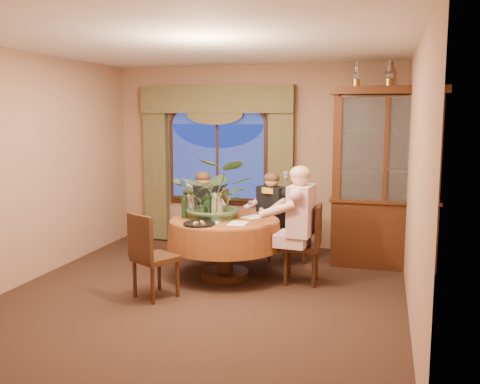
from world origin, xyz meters
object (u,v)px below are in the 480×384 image
(chair_right, at_px, (302,244))
(olive_bowl, at_px, (225,218))
(china_cabinet, at_px, (385,178))
(person_scarf, at_px, (272,217))
(centerpiece_plant, at_px, (217,167))
(chair_front_left, at_px, (156,256))
(wine_bottle_0, at_px, (191,203))
(person_back, at_px, (203,215))
(wine_bottle_3, at_px, (208,203))
(person_pink, at_px, (301,227))
(wine_bottle_1, at_px, (184,205))
(chair_back, at_px, (216,225))
(wine_bottle_2, at_px, (207,206))
(chair_back_right, at_px, (287,229))
(dining_table, at_px, (225,248))
(oil_lamp_right, at_px, (423,73))
(oil_lamp_left, at_px, (356,74))
(stoneware_vase, at_px, (217,205))
(oil_lamp_center, at_px, (389,73))

(chair_right, bearing_deg, olive_bowl, 92.61)
(china_cabinet, xyz_separation_m, person_scarf, (-1.49, -0.22, -0.57))
(centerpiece_plant, bearing_deg, chair_front_left, -111.38)
(wine_bottle_0, bearing_deg, person_back, 97.58)
(person_scarf, relative_size, olive_bowl, 7.85)
(chair_right, distance_m, centerpiece_plant, 1.43)
(wine_bottle_3, bearing_deg, person_pink, -12.35)
(chair_right, bearing_deg, wine_bottle_1, 92.44)
(chair_back, xyz_separation_m, person_back, (-0.18, -0.04, 0.15))
(chair_back, xyz_separation_m, wine_bottle_3, (0.12, -0.69, 0.44))
(chair_back, height_order, wine_bottle_0, wine_bottle_0)
(person_pink, relative_size, wine_bottle_3, 4.42)
(chair_front_left, xyz_separation_m, wine_bottle_2, (0.31, 0.87, 0.44))
(chair_back_right, distance_m, wine_bottle_0, 1.41)
(dining_table, distance_m, centerpiece_plant, 1.03)
(person_pink, bearing_deg, dining_table, 90.00)
(china_cabinet, bearing_deg, wine_bottle_3, -158.05)
(dining_table, relative_size, centerpiece_plant, 1.27)
(wine_bottle_0, distance_m, wine_bottle_2, 0.29)
(chair_right, relative_size, centerpiece_plant, 0.84)
(chair_front_left, bearing_deg, wine_bottle_0, 116.50)
(oil_lamp_right, distance_m, centerpiece_plant, 2.91)
(person_back, bearing_deg, oil_lamp_right, 149.79)
(person_scarf, bearing_deg, dining_table, 90.00)
(dining_table, bearing_deg, china_cabinet, 28.85)
(chair_right, height_order, wine_bottle_3, wine_bottle_3)
(oil_lamp_left, height_order, person_pink, oil_lamp_left)
(chair_back_right, height_order, stoneware_vase, stoneware_vase)
(oil_lamp_right, height_order, chair_back, oil_lamp_right)
(person_scarf, xyz_separation_m, wine_bottle_1, (-0.94, -0.92, 0.28))
(person_back, distance_m, wine_bottle_3, 0.77)
(wine_bottle_2, bearing_deg, person_scarf, 54.13)
(dining_table, xyz_separation_m, oil_lamp_left, (1.51, 1.06, 2.21))
(wine_bottle_2, bearing_deg, dining_table, 15.31)
(person_back, bearing_deg, chair_back, 158.48)
(china_cabinet, relative_size, wine_bottle_2, 7.30)
(dining_table, xyz_separation_m, chair_front_left, (-0.53, -0.93, 0.10))
(person_back, bearing_deg, wine_bottle_2, 77.18)
(oil_lamp_right, height_order, person_back, oil_lamp_right)
(china_cabinet, height_order, oil_lamp_center, oil_lamp_center)
(chair_right, height_order, person_scarf, person_scarf)
(china_cabinet, relative_size, oil_lamp_right, 7.09)
(person_pink, bearing_deg, chair_back_right, 26.13)
(chair_front_left, bearing_deg, centerpiece_plant, 98.31)
(person_scarf, height_order, wine_bottle_3, person_scarf)
(oil_lamp_left, bearing_deg, person_scarf, -168.38)
(person_scarf, height_order, centerpiece_plant, centerpiece_plant)
(oil_lamp_right, distance_m, chair_front_left, 4.08)
(china_cabinet, distance_m, person_back, 2.58)
(chair_back, bearing_deg, chair_right, 124.18)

